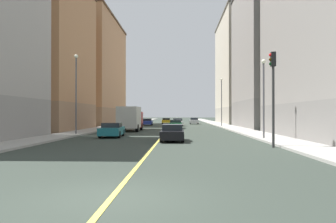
% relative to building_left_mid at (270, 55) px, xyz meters
% --- Properties ---
extents(ground_plane, '(400.00, 400.00, 0.00)m').
position_rel_building_left_mid_xyz_m(ground_plane, '(-15.35, -41.57, -11.12)').
color(ground_plane, '#2E362F').
rests_on(ground_plane, ground).
extents(sidewalk_left, '(3.01, 168.00, 0.15)m').
position_rel_building_left_mid_xyz_m(sidewalk_left, '(-5.95, 7.43, -11.04)').
color(sidewalk_left, '#9E9B93').
rests_on(sidewalk_left, ground).
extents(sidewalk_right, '(3.01, 168.00, 0.15)m').
position_rel_building_left_mid_xyz_m(sidewalk_right, '(-24.75, 7.43, -11.04)').
color(sidewalk_right, '#9E9B93').
rests_on(sidewalk_right, ground).
extents(lane_center_stripe, '(0.16, 154.00, 0.01)m').
position_rel_building_left_mid_xyz_m(lane_center_stripe, '(-15.35, 7.43, -11.11)').
color(lane_center_stripe, '#E5D14C').
rests_on(lane_center_stripe, ground).
extents(building_left_mid, '(9.19, 17.94, 22.22)m').
position_rel_building_left_mid_xyz_m(building_left_mid, '(0.00, 0.00, 0.00)').
color(building_left_mid, slate).
rests_on(building_left_mid, ground).
extents(building_left_far, '(9.19, 24.23, 23.80)m').
position_rel_building_left_mid_xyz_m(building_left_far, '(0.00, 23.88, 0.79)').
color(building_left_far, '#9D9688').
rests_on(building_left_far, ground).
extents(building_right_midblock, '(9.19, 15.06, 19.34)m').
position_rel_building_left_mid_xyz_m(building_right_midblock, '(-30.69, -9.05, -1.44)').
color(building_right_midblock, '#8F6B4F').
rests_on(building_right_midblock, ground).
extents(building_right_distant, '(9.19, 23.18, 20.75)m').
position_rel_building_left_mid_xyz_m(building_right_distant, '(-30.69, 13.40, -0.73)').
color(building_right_distant, '#8F6B4F').
rests_on(building_right_distant, ground).
extents(traffic_light_left_near, '(0.40, 0.32, 5.96)m').
position_rel_building_left_mid_xyz_m(traffic_light_left_near, '(-7.87, -29.24, -7.26)').
color(traffic_light_left_near, '#2D2D2D').
rests_on(traffic_light_left_near, ground).
extents(street_lamp_left_near, '(0.36, 0.36, 6.40)m').
position_rel_building_left_mid_xyz_m(street_lamp_left_near, '(-6.85, -23.02, -7.04)').
color(street_lamp_left_near, '#4C4C51').
rests_on(street_lamp_left_near, ground).
extents(street_lamp_right_near, '(0.36, 0.36, 7.79)m').
position_rel_building_left_mid_xyz_m(street_lamp_right_near, '(-23.84, -18.31, -6.30)').
color(street_lamp_right_near, '#4C4C51').
rests_on(street_lamp_right_near, ground).
extents(street_lamp_left_far, '(0.36, 0.36, 7.85)m').
position_rel_building_left_mid_xyz_m(street_lamp_left_far, '(-6.85, 3.84, -6.27)').
color(street_lamp_left_far, '#4C4C51').
rests_on(street_lamp_left_far, ground).
extents(car_black, '(1.80, 4.36, 1.29)m').
position_rel_building_left_mid_xyz_m(car_black, '(-14.23, -24.63, -10.49)').
color(car_black, black).
rests_on(car_black, ground).
extents(car_white, '(1.97, 4.63, 1.35)m').
position_rel_building_left_mid_xyz_m(car_white, '(-14.11, 7.47, -10.46)').
color(car_white, white).
rests_on(car_white, ground).
extents(car_yellow, '(1.98, 4.64, 1.23)m').
position_rel_building_left_mid_xyz_m(car_yellow, '(-16.76, 22.23, -10.51)').
color(car_yellow, gold).
rests_on(car_yellow, ground).
extents(car_green, '(1.94, 4.37, 1.25)m').
position_rel_building_left_mid_xyz_m(car_green, '(-14.29, -2.15, -10.49)').
color(car_green, '#1E6B38').
rests_on(car_green, ground).
extents(car_blue, '(1.89, 4.15, 1.27)m').
position_rel_building_left_mid_xyz_m(car_blue, '(-19.79, 10.63, -10.50)').
color(car_blue, '#23389E').
rests_on(car_blue, ground).
extents(car_teal, '(2.04, 4.63, 1.30)m').
position_rel_building_left_mid_xyz_m(car_teal, '(-19.86, -20.33, -10.48)').
color(car_teal, '#196670').
rests_on(car_teal, ground).
extents(car_silver, '(1.83, 3.92, 1.35)m').
position_rel_building_left_mid_xyz_m(car_silver, '(-10.75, 18.13, -10.47)').
color(car_silver, silver).
rests_on(car_silver, ground).
extents(box_truck, '(2.48, 6.53, 2.96)m').
position_rel_building_left_mid_xyz_m(box_truck, '(-19.78, -10.15, -9.53)').
color(box_truck, maroon).
rests_on(box_truck, ground).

